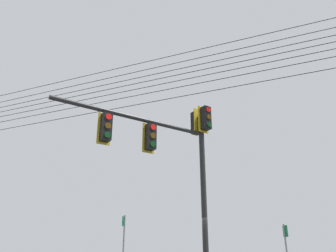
% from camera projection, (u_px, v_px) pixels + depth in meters
% --- Properties ---
extents(signal_mast_assembly, '(4.73, 4.26, 6.65)m').
position_uv_depth(signal_mast_assembly, '(175.00, 149.00, 11.87)').
color(signal_mast_assembly, black).
rests_on(signal_mast_assembly, ground).
extents(route_sign_primary, '(0.30, 0.10, 2.71)m').
position_uv_depth(route_sign_primary, '(123.00, 246.00, 12.33)').
color(route_sign_primary, slate).
rests_on(route_sign_primary, ground).
extents(route_sign_secondary, '(0.36, 0.17, 2.48)m').
position_uv_depth(route_sign_secondary, '(287.00, 248.00, 13.25)').
color(route_sign_secondary, slate).
rests_on(route_sign_secondary, ground).
extents(overhead_wire_span, '(3.43, 24.46, 2.11)m').
position_uv_depth(overhead_wire_span, '(173.00, 76.00, 14.19)').
color(overhead_wire_span, black).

